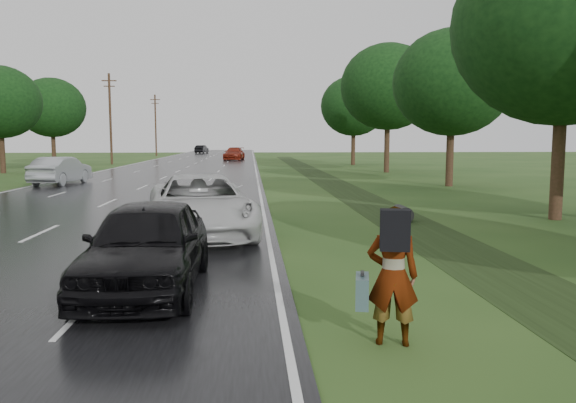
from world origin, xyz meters
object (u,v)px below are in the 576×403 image
(dark_sedan, at_px, (147,245))
(silver_sedan, at_px, (61,170))
(pedestrian, at_px, (391,274))
(white_pickup, at_px, (200,205))

(dark_sedan, bearing_deg, silver_sedan, 111.79)
(pedestrian, distance_m, white_pickup, 9.53)
(white_pickup, bearing_deg, dark_sedan, -102.79)
(pedestrian, relative_size, silver_sedan, 0.37)
(dark_sedan, xyz_separation_m, silver_sedan, (-9.77, 25.10, 0.01))
(pedestrian, height_order, dark_sedan, pedestrian)
(pedestrian, bearing_deg, silver_sedan, -52.95)
(pedestrian, height_order, white_pickup, pedestrian)
(white_pickup, xyz_separation_m, dark_sedan, (-0.45, -5.93, -0.04))
(silver_sedan, bearing_deg, pedestrian, 123.61)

